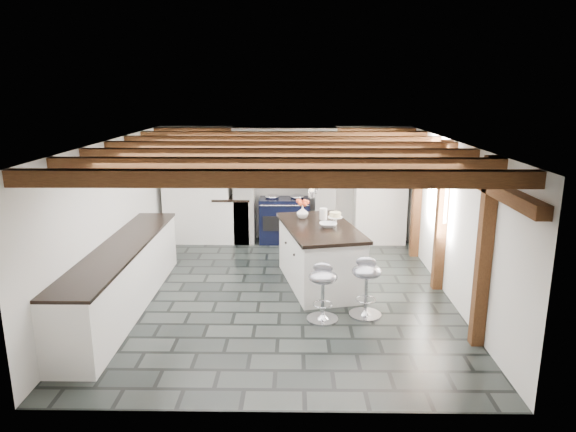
{
  "coord_description": "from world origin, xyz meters",
  "views": [
    {
      "loc": [
        0.21,
        -7.33,
        3.03
      ],
      "look_at": [
        0.1,
        0.4,
        1.1
      ],
      "focal_mm": 32.0,
      "sensor_mm": 36.0,
      "label": 1
    }
  ],
  "objects_px": {
    "kitchen_island": "(319,254)",
    "bar_stool_near": "(366,281)",
    "range_cooker": "(285,219)",
    "bar_stool_far": "(323,286)"
  },
  "relations": [
    {
      "from": "range_cooker",
      "to": "bar_stool_near",
      "type": "relative_size",
      "value": 1.22
    },
    {
      "from": "bar_stool_near",
      "to": "bar_stool_far",
      "type": "relative_size",
      "value": 1.04
    },
    {
      "from": "range_cooker",
      "to": "bar_stool_far",
      "type": "distance_m",
      "value": 3.68
    },
    {
      "from": "range_cooker",
      "to": "bar_stool_near",
      "type": "bearing_deg",
      "value": -71.37
    },
    {
      "from": "kitchen_island",
      "to": "bar_stool_near",
      "type": "distance_m",
      "value": 1.3
    },
    {
      "from": "range_cooker",
      "to": "kitchen_island",
      "type": "xyz_separation_m",
      "value": [
        0.59,
        -2.33,
        0.03
      ]
    },
    {
      "from": "range_cooker",
      "to": "kitchen_island",
      "type": "bearing_deg",
      "value": -75.73
    },
    {
      "from": "kitchen_island",
      "to": "bar_stool_near",
      "type": "height_order",
      "value": "kitchen_island"
    },
    {
      "from": "range_cooker",
      "to": "bar_stool_near",
      "type": "distance_m",
      "value": 3.69
    },
    {
      "from": "bar_stool_near",
      "to": "kitchen_island",
      "type": "bearing_deg",
      "value": 131.18
    }
  ]
}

